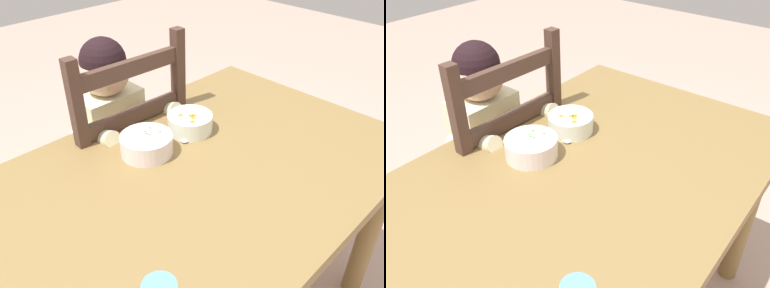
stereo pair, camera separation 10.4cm
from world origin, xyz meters
TOP-DOWN VIEW (x-y plane):
  - dining_table at (0.00, 0.00)m, footprint 1.22×0.82m
  - dining_chair at (0.03, 0.46)m, footprint 0.44×0.44m
  - child_figure at (0.03, 0.45)m, footprint 0.32×0.31m
  - bowl_of_peas at (-0.06, 0.16)m, footprint 0.15×0.15m
  - bowl_of_carrots at (0.12, 0.16)m, footprint 0.14×0.14m
  - spoon at (0.08, 0.15)m, footprint 0.10×0.12m

SIDE VIEW (x-z plane):
  - dining_chair at x=0.03m, z-range -0.03..0.96m
  - dining_table at x=0.00m, z-range 0.25..0.96m
  - child_figure at x=0.03m, z-range 0.15..1.11m
  - spoon at x=0.08m, z-range 0.71..0.72m
  - bowl_of_carrots at x=0.12m, z-range 0.71..0.77m
  - bowl_of_peas at x=-0.06m, z-range 0.71..0.77m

